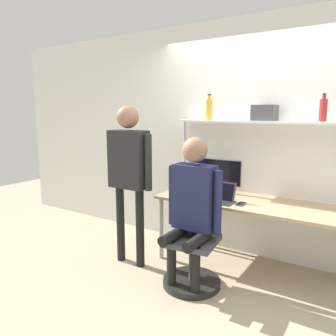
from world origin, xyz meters
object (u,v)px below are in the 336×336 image
person_standing (129,164)px  bottle_red (323,110)px  monitor (218,174)px  laptop (220,196)px  cell_phone (241,204)px  person_seated (192,200)px  bottle_amber (209,109)px  office_chair (193,255)px  storage_box (265,113)px

person_standing → bottle_red: size_ratio=6.53×
monitor → person_standing: 1.05m
laptop → cell_phone: bearing=3.4°
person_seated → bottle_amber: size_ratio=4.94×
laptop → bottle_red: (0.87, 0.38, 0.89)m
monitor → office_chair: 1.04m
person_seated → storage_box: bearing=66.0°
storage_box → bottle_amber: bearing=180.0°
bottle_amber → office_chair: bearing=-72.5°
office_chair → person_standing: (-0.80, 0.01, 0.83)m
person_standing → bottle_amber: 1.13m
monitor → storage_box: storage_box is taller
monitor → storage_box: bearing=2.0°
monitor → bottle_red: (1.06, 0.02, 0.73)m
office_chair → person_seated: (0.01, -0.05, 0.57)m
office_chair → bottle_amber: size_ratio=3.21×
person_standing → bottle_amber: (0.54, 0.79, 0.58)m
monitor → office_chair: monitor is taller
storage_box → bottle_red: bearing=-0.0°
cell_phone → storage_box: (0.09, 0.37, 0.91)m
cell_phone → person_standing: bearing=-158.7°
monitor → cell_phone: (0.41, -0.35, -0.21)m
bottle_amber → laptop: bearing=-49.2°
bottle_amber → storage_box: bearing=0.0°
cell_phone → person_seated: person_seated is taller
person_seated → cell_phone: bearing=58.8°
laptop → person_standing: person_standing is taller
bottle_amber → bottle_red: bearing=-0.0°
laptop → storage_box: size_ratio=1.31×
person_standing → office_chair: bearing=-1.0°
office_chair → storage_box: size_ratio=3.97×
person_seated → bottle_red: 1.52m
laptop → cell_phone: 0.23m
bottle_red → storage_box: size_ratio=1.13×
office_chair → bottle_red: 1.87m
cell_phone → person_seated: bearing=-121.2°
laptop → office_chair: 0.67m
laptop → person_seated: bearing=-98.1°
monitor → cell_phone: bearing=-40.1°
bottle_amber → person_seated: bearing=-73.0°
person_standing → storage_box: size_ratio=7.35×
monitor → person_seated: bearing=-81.9°
person_seated → person_standing: bearing=175.8°
cell_phone → bottle_amber: 1.16m
office_chair → monitor: bearing=98.2°
monitor → person_standing: bearing=-131.4°
person_seated → storage_box: size_ratio=6.11×
laptop → cell_phone: (0.23, 0.01, -0.05)m
person_standing → bottle_red: (1.74, 0.79, 0.57)m
monitor → bottle_red: 1.28m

